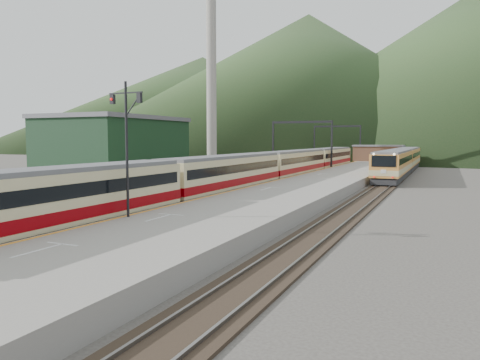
% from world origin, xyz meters
% --- Properties ---
extents(ground, '(400.00, 400.00, 0.00)m').
position_xyz_m(ground, '(0.00, 0.00, 0.00)').
color(ground, '#47423D').
rests_on(ground, ground).
extents(track_main, '(2.60, 200.00, 0.23)m').
position_xyz_m(track_main, '(0.00, 40.00, 0.07)').
color(track_main, black).
rests_on(track_main, ground).
extents(track_far, '(2.60, 200.00, 0.23)m').
position_xyz_m(track_far, '(-5.00, 40.00, 0.07)').
color(track_far, black).
rests_on(track_far, ground).
extents(track_second, '(2.60, 200.00, 0.23)m').
position_xyz_m(track_second, '(11.50, 40.00, 0.07)').
color(track_second, black).
rests_on(track_second, ground).
extents(platform, '(8.00, 100.00, 1.00)m').
position_xyz_m(platform, '(5.60, 38.00, 0.50)').
color(platform, gray).
rests_on(platform, ground).
extents(gantry_near, '(9.55, 0.25, 8.00)m').
position_xyz_m(gantry_near, '(-2.85, 55.00, 5.59)').
color(gantry_near, black).
rests_on(gantry_near, ground).
extents(gantry_far, '(9.55, 0.25, 8.00)m').
position_xyz_m(gantry_far, '(-2.85, 80.00, 5.59)').
color(gantry_far, black).
rests_on(gantry_far, ground).
extents(warehouse, '(14.50, 20.50, 8.60)m').
position_xyz_m(warehouse, '(-28.00, 42.00, 4.32)').
color(warehouse, '#123217').
rests_on(warehouse, ground).
extents(smokestack, '(1.80, 1.80, 30.00)m').
position_xyz_m(smokestack, '(-22.00, 62.00, 15.00)').
color(smokestack, '#9E998E').
rests_on(smokestack, ground).
extents(station_shed, '(9.40, 4.40, 3.10)m').
position_xyz_m(station_shed, '(5.60, 78.00, 2.57)').
color(station_shed, brown).
rests_on(station_shed, platform).
extents(hill_a, '(180.00, 180.00, 60.00)m').
position_xyz_m(hill_a, '(-40.00, 190.00, 30.00)').
color(hill_a, '#2A4A24').
rests_on(hill_a, ground).
extents(hill_b, '(220.00, 220.00, 75.00)m').
position_xyz_m(hill_b, '(30.00, 230.00, 37.50)').
color(hill_b, '#2A4A24').
rests_on(hill_b, ground).
extents(hill_d, '(200.00, 200.00, 55.00)m').
position_xyz_m(hill_d, '(-120.00, 240.00, 27.50)').
color(hill_d, '#2A4A24').
rests_on(hill_d, ground).
extents(main_train, '(2.88, 78.99, 3.52)m').
position_xyz_m(main_train, '(0.00, 32.24, 1.99)').
color(main_train, '#C6BA85').
rests_on(main_train, track_main).
extents(second_train, '(3.08, 41.95, 3.76)m').
position_xyz_m(second_train, '(11.50, 58.07, 2.11)').
color(second_train, '#D3893C').
rests_on(second_train, track_second).
extents(signal_mast, '(2.20, 0.28, 7.17)m').
position_xyz_m(signal_mast, '(2.14, 5.60, 5.36)').
color(signal_mast, black).
rests_on(signal_mast, platform).
extents(short_signal_b, '(0.26, 0.22, 2.27)m').
position_xyz_m(short_signal_b, '(-3.55, 34.27, 1.46)').
color(short_signal_b, black).
rests_on(short_signal_b, ground).
extents(short_signal_c, '(0.22, 0.17, 2.27)m').
position_xyz_m(short_signal_c, '(-6.79, 23.00, 1.46)').
color(short_signal_c, black).
rests_on(short_signal_c, ground).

